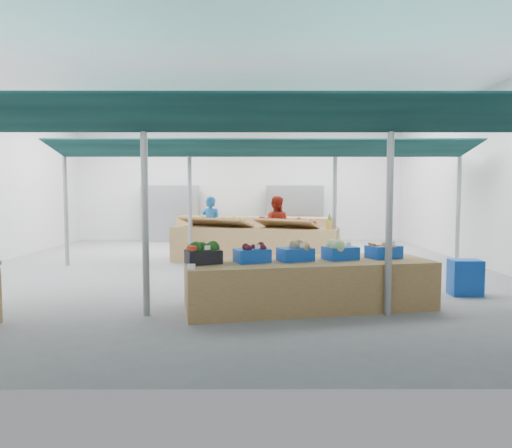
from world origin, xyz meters
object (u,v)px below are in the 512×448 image
Objects in this scene: veg_counter at (308,284)px; vendor_right at (276,226)px; vendor_left at (211,226)px; crate_stack at (465,277)px; fruit_counter at (254,245)px.

vendor_right is (-0.25, 5.58, 0.47)m from veg_counter.
vendor_left is 1.00× the size of vendor_right.
fruit_counter is at bearing 135.04° from crate_stack.
crate_stack is 0.37× the size of vendor_left.
crate_stack is (2.82, 0.81, -0.06)m from veg_counter.
veg_counter is 4.56m from fruit_counter.
veg_counter is 5.96m from vendor_left.
fruit_counter is 2.50× the size of vendor_right.
fruit_counter is at bearing 89.71° from veg_counter.
vendor_right is at bearing -165.02° from vendor_left.
crate_stack is 0.37× the size of vendor_right.
crate_stack is 5.69m from vendor_right.
veg_counter is 2.24× the size of vendor_left.
vendor_left is at bearing 99.13° from veg_counter.
fruit_counter is 1.31m from vendor_right.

